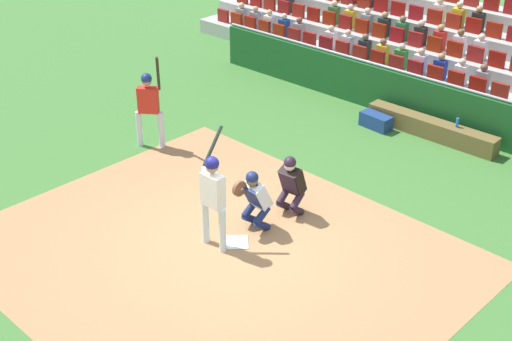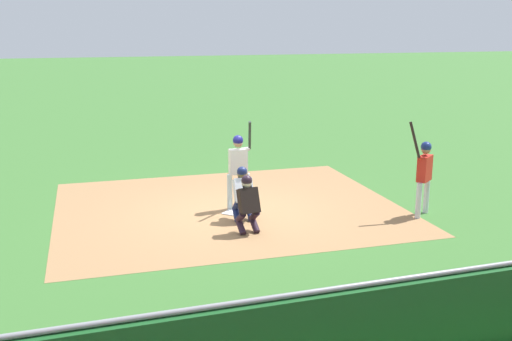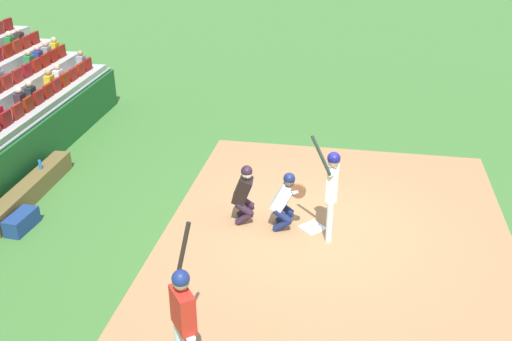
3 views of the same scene
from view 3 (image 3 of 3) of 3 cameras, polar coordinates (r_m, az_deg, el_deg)
name	(u,v)px [view 3 (image 3 of 3)]	position (r m, az deg, el deg)	size (l,w,h in m)	color
ground_plane	(313,228)	(11.94, 5.63, -5.72)	(160.00, 160.00, 0.00)	#3C7030
infield_dirt_patch	(337,230)	(11.94, 8.03, -5.86)	(8.30, 6.95, 0.01)	#A3774C
home_plate_marker	(313,228)	(11.93, 5.63, -5.65)	(0.44, 0.44, 0.02)	white
batter_at_plate	(332,185)	(11.17, 7.52, -1.43)	(0.60, 0.59, 2.23)	silver
catcher_crouching	(285,198)	(11.56, 2.94, -2.69)	(0.48, 0.71, 1.28)	#172250
home_plate_umpire	(244,191)	(11.80, -1.18, -2.05)	(0.49, 0.49, 1.30)	#2B1A29
dugout_bench	(31,190)	(13.83, -21.43, -1.80)	(3.31, 0.40, 0.44)	brown
water_bottle_on_bench	(40,165)	(14.19, -20.63, 0.55)	(0.07, 0.07, 0.22)	blue
equipment_duffel_bag	(22,222)	(12.70, -22.23, -4.72)	(0.79, 0.36, 0.36)	navy
on_deck_batter	(183,311)	(8.11, -7.24, -13.64)	(0.78, 0.49, 2.28)	silver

